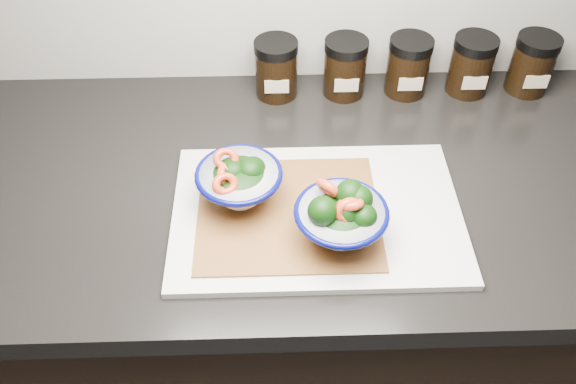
{
  "coord_description": "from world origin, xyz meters",
  "views": [
    {
      "loc": [
        -0.23,
        0.72,
        1.61
      ],
      "look_at": [
        -0.21,
        1.36,
        0.96
      ],
      "focal_mm": 38.0,
      "sensor_mm": 36.0,
      "label": 1
    }
  ],
  "objects_px": {
    "bowl_left": "(240,181)",
    "spice_jar_c": "(408,66)",
    "cutting_board": "(317,213)",
    "spice_jar_e": "(532,64)",
    "spice_jar_b": "(345,67)",
    "bowl_right": "(342,218)",
    "spice_jar_d": "(471,65)",
    "spice_jar_a": "(276,68)"
  },
  "relations": [
    {
      "from": "spice_jar_b",
      "to": "spice_jar_c",
      "type": "relative_size",
      "value": 1.0
    },
    {
      "from": "bowl_left",
      "to": "spice_jar_c",
      "type": "height_order",
      "value": "bowl_left"
    },
    {
      "from": "cutting_board",
      "to": "spice_jar_d",
      "type": "bearing_deg",
      "value": 46.16
    },
    {
      "from": "cutting_board",
      "to": "spice_jar_b",
      "type": "xyz_separation_m",
      "value": [
        0.07,
        0.33,
        0.05
      ]
    },
    {
      "from": "spice_jar_b",
      "to": "spice_jar_e",
      "type": "xyz_separation_m",
      "value": [
        0.36,
        0.0,
        0.0
      ]
    },
    {
      "from": "spice_jar_c",
      "to": "cutting_board",
      "type": "bearing_deg",
      "value": -120.57
    },
    {
      "from": "cutting_board",
      "to": "spice_jar_c",
      "type": "xyz_separation_m",
      "value": [
        0.19,
        0.33,
        0.05
      ]
    },
    {
      "from": "bowl_right",
      "to": "spice_jar_e",
      "type": "distance_m",
      "value": 0.55
    },
    {
      "from": "cutting_board",
      "to": "bowl_left",
      "type": "height_order",
      "value": "bowl_left"
    },
    {
      "from": "spice_jar_b",
      "to": "spice_jar_d",
      "type": "relative_size",
      "value": 1.0
    },
    {
      "from": "bowl_right",
      "to": "spice_jar_c",
      "type": "distance_m",
      "value": 0.42
    },
    {
      "from": "spice_jar_d",
      "to": "spice_jar_c",
      "type": "bearing_deg",
      "value": 180.0
    },
    {
      "from": "spice_jar_d",
      "to": "bowl_right",
      "type": "bearing_deg",
      "value": -126.18
    },
    {
      "from": "bowl_left",
      "to": "spice_jar_a",
      "type": "distance_m",
      "value": 0.31
    },
    {
      "from": "spice_jar_c",
      "to": "spice_jar_e",
      "type": "height_order",
      "value": "same"
    },
    {
      "from": "spice_jar_a",
      "to": "spice_jar_e",
      "type": "height_order",
      "value": "same"
    },
    {
      "from": "spice_jar_b",
      "to": "spice_jar_c",
      "type": "height_order",
      "value": "same"
    },
    {
      "from": "cutting_board",
      "to": "spice_jar_e",
      "type": "height_order",
      "value": "spice_jar_e"
    },
    {
      "from": "spice_jar_e",
      "to": "spice_jar_d",
      "type": "bearing_deg",
      "value": 180.0
    },
    {
      "from": "cutting_board",
      "to": "bowl_right",
      "type": "xyz_separation_m",
      "value": [
        0.03,
        -0.06,
        0.06
      ]
    },
    {
      "from": "bowl_right",
      "to": "spice_jar_b",
      "type": "distance_m",
      "value": 0.39
    },
    {
      "from": "spice_jar_c",
      "to": "spice_jar_e",
      "type": "bearing_deg",
      "value": 0.0
    },
    {
      "from": "cutting_board",
      "to": "spice_jar_a",
      "type": "bearing_deg",
      "value": 99.97
    },
    {
      "from": "bowl_right",
      "to": "spice_jar_d",
      "type": "relative_size",
      "value": 1.22
    },
    {
      "from": "bowl_left",
      "to": "spice_jar_c",
      "type": "xyz_separation_m",
      "value": [
        0.31,
        0.3,
        -0.0
      ]
    },
    {
      "from": "spice_jar_d",
      "to": "spice_jar_e",
      "type": "height_order",
      "value": "same"
    },
    {
      "from": "spice_jar_d",
      "to": "spice_jar_e",
      "type": "xyz_separation_m",
      "value": [
        0.12,
        0.0,
        0.0
      ]
    },
    {
      "from": "bowl_left",
      "to": "spice_jar_d",
      "type": "distance_m",
      "value": 0.53
    },
    {
      "from": "spice_jar_a",
      "to": "spice_jar_e",
      "type": "relative_size",
      "value": 1.0
    },
    {
      "from": "spice_jar_e",
      "to": "spice_jar_b",
      "type": "bearing_deg",
      "value": 180.0
    },
    {
      "from": "bowl_left",
      "to": "bowl_right",
      "type": "xyz_separation_m",
      "value": [
        0.15,
        -0.08,
        0.0
      ]
    },
    {
      "from": "bowl_right",
      "to": "spice_jar_e",
      "type": "relative_size",
      "value": 1.22
    },
    {
      "from": "bowl_left",
      "to": "spice_jar_e",
      "type": "bearing_deg",
      "value": 28.86
    },
    {
      "from": "cutting_board",
      "to": "bowl_right",
      "type": "bearing_deg",
      "value": -63.54
    },
    {
      "from": "cutting_board",
      "to": "spice_jar_e",
      "type": "distance_m",
      "value": 0.54
    },
    {
      "from": "spice_jar_b",
      "to": "bowl_right",
      "type": "bearing_deg",
      "value": -96.24
    },
    {
      "from": "bowl_left",
      "to": "spice_jar_e",
      "type": "xyz_separation_m",
      "value": [
        0.55,
        0.3,
        -0.0
      ]
    },
    {
      "from": "bowl_right",
      "to": "spice_jar_d",
      "type": "xyz_separation_m",
      "value": [
        0.28,
        0.39,
        -0.01
      ]
    },
    {
      "from": "cutting_board",
      "to": "spice_jar_c",
      "type": "height_order",
      "value": "spice_jar_c"
    },
    {
      "from": "cutting_board",
      "to": "bowl_left",
      "type": "xyz_separation_m",
      "value": [
        -0.12,
        0.02,
        0.05
      ]
    },
    {
      "from": "spice_jar_a",
      "to": "spice_jar_b",
      "type": "xyz_separation_m",
      "value": [
        0.13,
        0.0,
        0.0
      ]
    },
    {
      "from": "spice_jar_b",
      "to": "spice_jar_d",
      "type": "xyz_separation_m",
      "value": [
        0.24,
        0.0,
        0.0
      ]
    }
  ]
}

